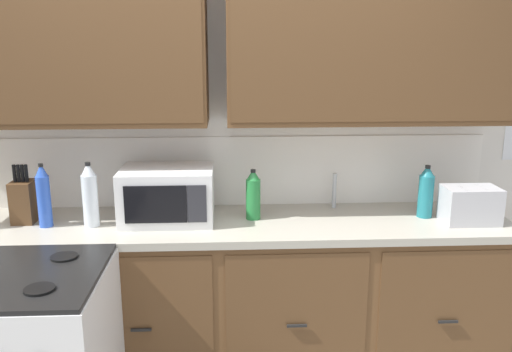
{
  "coord_description": "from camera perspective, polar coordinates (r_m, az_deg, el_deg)",
  "views": [
    {
      "loc": [
        0.05,
        -2.41,
        1.85
      ],
      "look_at": [
        0.19,
        0.27,
        1.19
      ],
      "focal_mm": 37.76,
      "sensor_mm": 36.0,
      "label": 1
    }
  ],
  "objects": [
    {
      "name": "knife_block",
      "position": [
        3.05,
        -23.36,
        -2.42
      ],
      "size": [
        0.11,
        0.14,
        0.31
      ],
      "color": "#52361E",
      "rests_on": "counter_run"
    },
    {
      "name": "bottle_clear",
      "position": [
        2.86,
        -17.19,
        -1.96
      ],
      "size": [
        0.08,
        0.08,
        0.33
      ],
      "color": "silver",
      "rests_on": "counter_run"
    },
    {
      "name": "counter_run",
      "position": [
        3.03,
        -3.76,
        -13.01
      ],
      "size": [
        3.08,
        0.64,
        0.94
      ],
      "color": "black",
      "rests_on": "ground_plane"
    },
    {
      "name": "microwave",
      "position": [
        2.87,
        -9.35,
        -1.94
      ],
      "size": [
        0.48,
        0.37,
        0.28
      ],
      "color": "white",
      "rests_on": "counter_run"
    },
    {
      "name": "bottle_blue",
      "position": [
        2.93,
        -21.58,
        -1.99
      ],
      "size": [
        0.07,
        0.07,
        0.33
      ],
      "color": "blue",
      "rests_on": "counter_run"
    },
    {
      "name": "sink_faucet",
      "position": [
        3.09,
        8.29,
        -1.54
      ],
      "size": [
        0.02,
        0.02,
        0.2
      ],
      "primitive_type": "cylinder",
      "color": "#B2B5BA",
      "rests_on": "counter_run"
    },
    {
      "name": "wall_unit",
      "position": [
        2.91,
        -4.07,
        10.47
      ],
      "size": [
        4.25,
        0.4,
        2.54
      ],
      "color": "white",
      "rests_on": "ground_plane"
    },
    {
      "name": "toaster",
      "position": [
        3.01,
        21.76,
        -2.86
      ],
      "size": [
        0.28,
        0.18,
        0.19
      ],
      "color": "#B7B7BC",
      "rests_on": "counter_run"
    },
    {
      "name": "bottle_teal",
      "position": [
        3.02,
        17.56,
        -1.62
      ],
      "size": [
        0.08,
        0.08,
        0.28
      ],
      "color": "#1E707A",
      "rests_on": "counter_run"
    },
    {
      "name": "bottle_green",
      "position": [
        2.85,
        -0.3,
        -2.02
      ],
      "size": [
        0.08,
        0.08,
        0.27
      ],
      "color": "#237A38",
      "rests_on": "counter_run"
    }
  ]
}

